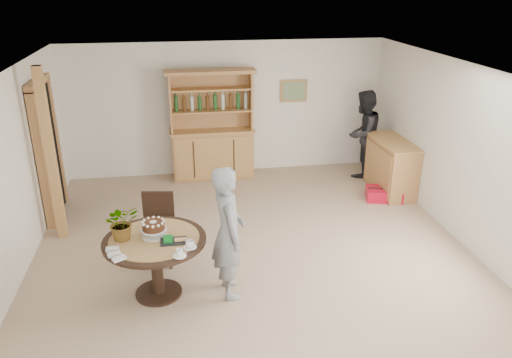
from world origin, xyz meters
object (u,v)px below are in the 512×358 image
(hutch, at_px, (212,142))
(dining_table, at_px, (155,250))
(dining_chair, at_px, (158,223))
(sideboard, at_px, (391,166))
(teen_boy, at_px, (228,232))
(red_suitcase, at_px, (384,194))
(adult_person, at_px, (363,134))

(hutch, bearing_deg, dining_table, -104.77)
(dining_table, xyz_separation_m, dining_chair, (0.01, 0.83, -0.07))
(dining_chair, bearing_deg, dining_table, -81.96)
(hutch, distance_m, sideboard, 3.29)
(dining_chair, relative_size, teen_boy, 0.58)
(sideboard, distance_m, red_suitcase, 0.56)
(dining_chair, relative_size, adult_person, 0.57)
(dining_chair, distance_m, adult_person, 4.54)
(dining_table, distance_m, teen_boy, 0.88)
(hutch, bearing_deg, dining_chair, -108.49)
(hutch, height_order, dining_chair, hutch)
(adult_person, bearing_deg, sideboard, 67.65)
(sideboard, xyz_separation_m, dining_chair, (-4.01, -1.67, 0.06))
(dining_table, bearing_deg, red_suitcase, 29.76)
(sideboard, relative_size, dining_chair, 1.33)
(teen_boy, distance_m, red_suitcase, 3.78)
(dining_table, xyz_separation_m, teen_boy, (0.85, -0.10, 0.21))
(dining_table, bearing_deg, teen_boy, -6.71)
(hutch, height_order, sideboard, hutch)
(sideboard, bearing_deg, adult_person, 106.04)
(teen_boy, height_order, adult_person, adult_person)
(hutch, height_order, adult_person, hutch)
(dining_chair, distance_m, red_suitcase, 4.03)
(hutch, distance_m, teen_boy, 3.85)
(dining_table, bearing_deg, dining_chair, 89.15)
(sideboard, relative_size, red_suitcase, 1.84)
(teen_boy, bearing_deg, hutch, -6.53)
(adult_person, bearing_deg, hutch, -46.65)
(red_suitcase, bearing_deg, dining_table, -134.90)
(hutch, bearing_deg, red_suitcase, -29.40)
(teen_boy, distance_m, adult_person, 4.52)
(sideboard, xyz_separation_m, red_suitcase, (-0.24, -0.34, -0.37))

